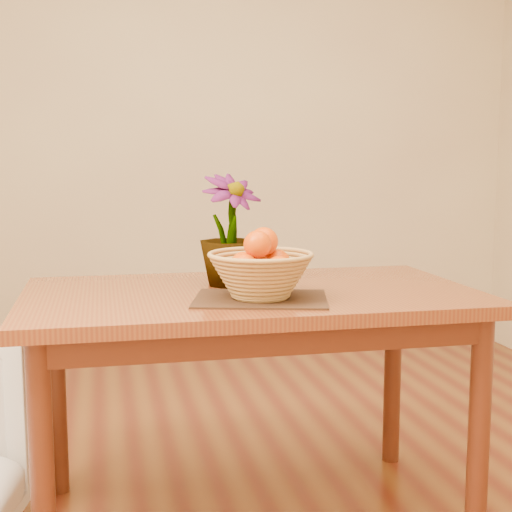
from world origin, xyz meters
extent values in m
cube|color=beige|center=(0.00, 2.25, 1.35)|extent=(4.00, 0.02, 2.70)
cube|color=brown|center=(0.00, 0.30, 0.73)|extent=(1.40, 0.80, 0.04)
cube|color=#4A2011|center=(0.00, 0.30, 0.67)|extent=(1.28, 0.68, 0.08)
cylinder|color=#4A2011|center=(-0.62, -0.02, 0.35)|extent=(0.06, 0.06, 0.71)
cylinder|color=#4A2011|center=(0.62, -0.02, 0.35)|extent=(0.06, 0.06, 0.71)
cylinder|color=#4A2011|center=(-0.62, 0.62, 0.35)|extent=(0.06, 0.06, 0.71)
cylinder|color=#4A2011|center=(0.62, 0.62, 0.35)|extent=(0.06, 0.06, 0.71)
cube|color=#361F13|center=(0.00, 0.14, 0.75)|extent=(0.44, 0.38, 0.01)
cylinder|color=tan|center=(0.00, 0.14, 0.76)|extent=(0.16, 0.16, 0.01)
sphere|color=#D35303|center=(0.00, 0.14, 0.84)|extent=(0.07, 0.07, 0.07)
sphere|color=#D35303|center=(0.05, 0.18, 0.85)|extent=(0.08, 0.08, 0.08)
sphere|color=#D35303|center=(-0.04, 0.20, 0.85)|extent=(0.08, 0.08, 0.08)
sphere|color=#D35303|center=(-0.06, 0.10, 0.85)|extent=(0.08, 0.08, 0.08)
sphere|color=#D35303|center=(0.04, 0.09, 0.85)|extent=(0.08, 0.08, 0.08)
sphere|color=#D35303|center=(0.01, 0.17, 0.92)|extent=(0.08, 0.08, 0.08)
sphere|color=#D35303|center=(-0.02, 0.12, 0.92)|extent=(0.08, 0.08, 0.08)
imported|color=#1A4213|center=(-0.05, 0.41, 0.93)|extent=(0.27, 0.27, 0.36)
camera|label=1|loc=(-0.45, -1.85, 1.15)|focal=50.00mm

